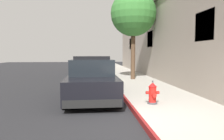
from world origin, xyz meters
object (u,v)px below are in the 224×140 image
object	(u,v)px
police_cruiser	(92,79)
parked_car_silver_ahead	(93,66)
fire_hydrant	(153,93)
street_tree	(133,14)

from	to	relation	value
police_cruiser	parked_car_silver_ahead	bearing A→B (deg)	88.96
police_cruiser	fire_hydrant	world-z (taller)	police_cruiser
parked_car_silver_ahead	street_tree	world-z (taller)	street_tree
street_tree	fire_hydrant	bearing A→B (deg)	-96.05
police_cruiser	fire_hydrant	xyz separation A→B (m)	(1.95, -1.95, -0.24)
police_cruiser	parked_car_silver_ahead	distance (m)	9.29
police_cruiser	street_tree	distance (m)	6.39
parked_car_silver_ahead	police_cruiser	bearing A→B (deg)	-91.04
parked_car_silver_ahead	fire_hydrant	size ratio (longest dim) A/B	6.37
fire_hydrant	street_tree	distance (m)	7.62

